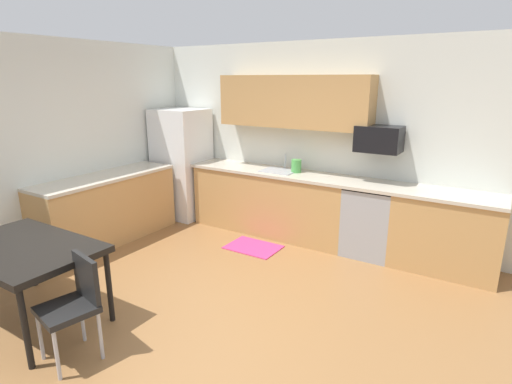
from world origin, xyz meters
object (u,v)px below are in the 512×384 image
at_px(microwave, 379,139).
at_px(dining_table, 23,252).
at_px(refrigerator, 182,164).
at_px(kettle, 296,167).
at_px(chair_near_table, 75,300).
at_px(oven_range, 370,220).

xyz_separation_m(microwave, dining_table, (-2.21, -3.30, -0.79)).
height_order(refrigerator, kettle, refrigerator).
xyz_separation_m(refrigerator, chair_near_table, (1.71, -3.20, -0.37)).
bearing_deg(microwave, chair_near_table, -112.27).
bearing_deg(microwave, kettle, -177.40).
xyz_separation_m(refrigerator, oven_range, (3.10, 0.08, -0.42)).
xyz_separation_m(oven_range, dining_table, (-2.21, -3.20, 0.24)).
xyz_separation_m(oven_range, kettle, (-1.10, 0.05, 0.56)).
bearing_deg(oven_range, chair_near_table, -112.88).
relative_size(dining_table, chair_near_table, 1.65).
distance_m(refrigerator, microwave, 3.16).
height_order(oven_range, microwave, microwave).
distance_m(microwave, dining_table, 4.05).
height_order(refrigerator, microwave, refrigerator).
height_order(microwave, kettle, microwave).
relative_size(microwave, kettle, 2.70).
bearing_deg(refrigerator, microwave, 3.33).
bearing_deg(chair_near_table, kettle, 85.13).
bearing_deg(microwave, refrigerator, -176.67).
bearing_deg(kettle, chair_near_table, -94.87).
relative_size(refrigerator, dining_table, 1.24).
height_order(refrigerator, dining_table, refrigerator).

